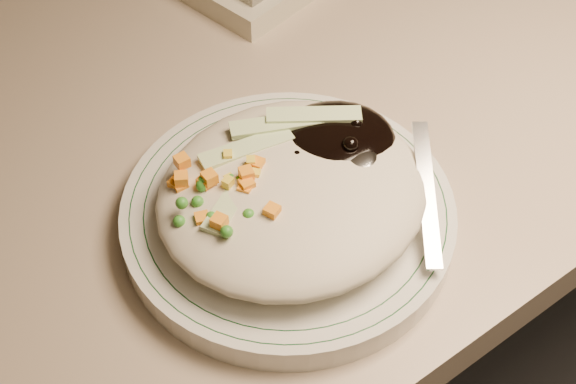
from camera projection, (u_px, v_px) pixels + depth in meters
desk at (219, 199)px, 0.86m from camera, size 1.40×0.70×0.74m
plate at (288, 216)px, 0.58m from camera, size 0.24×0.24×0.02m
plate_rim at (288, 207)px, 0.57m from camera, size 0.23×0.23×0.00m
meal at (294, 185)px, 0.55m from camera, size 0.21×0.19×0.05m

